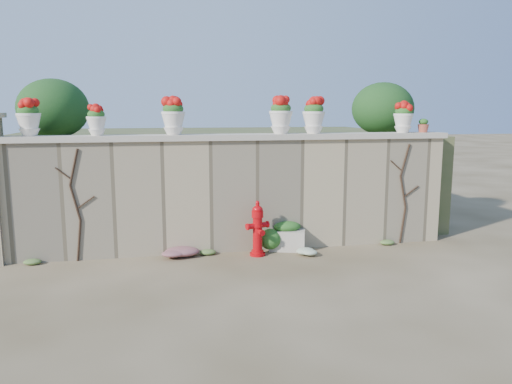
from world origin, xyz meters
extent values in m
plane|color=#4D3E26|center=(0.00, 0.00, 0.00)|extent=(80.00, 80.00, 0.00)
cube|color=tan|center=(0.00, 1.80, 1.00)|extent=(8.00, 0.40, 2.00)
cube|color=beige|center=(0.00, 1.80, 2.05)|extent=(8.10, 0.52, 0.10)
cube|color=#384C23|center=(0.00, 5.00, 1.00)|extent=(9.00, 6.00, 2.00)
ellipsoid|color=#143814|center=(-3.20, 3.00, 2.55)|extent=(1.30, 1.30, 1.10)
ellipsoid|color=#143814|center=(3.40, 3.00, 2.55)|extent=(1.30, 1.30, 1.10)
cylinder|color=black|center=(-2.66, 1.58, 0.35)|extent=(0.12, 0.04, 0.70)
cylinder|color=black|center=(-2.69, 1.58, 1.00)|extent=(0.17, 0.04, 0.61)
cylinder|color=black|center=(-2.67, 1.58, 1.60)|extent=(0.18, 0.04, 0.61)
cylinder|color=black|center=(-2.52, 1.58, 1.00)|extent=(0.30, 0.02, 0.22)
cylinder|color=black|center=(-2.85, 1.58, 1.50)|extent=(0.25, 0.02, 0.21)
cylinder|color=black|center=(3.24, 1.58, 0.35)|extent=(0.12, 0.04, 0.70)
cylinder|color=black|center=(3.22, 1.58, 1.00)|extent=(0.17, 0.04, 0.61)
cylinder|color=black|center=(3.23, 1.58, 1.60)|extent=(0.18, 0.04, 0.61)
cylinder|color=black|center=(3.38, 1.58, 1.00)|extent=(0.30, 0.02, 0.22)
cylinder|color=black|center=(3.05, 1.58, 1.50)|extent=(0.25, 0.02, 0.21)
cylinder|color=#B5060C|center=(0.35, 1.31, 0.02)|extent=(0.27, 0.27, 0.05)
cylinder|color=#B5060C|center=(0.35, 1.31, 0.39)|extent=(0.17, 0.17, 0.61)
cylinder|color=#B5060C|center=(0.35, 1.31, 0.54)|extent=(0.21, 0.21, 0.04)
cylinder|color=#B5060C|center=(0.35, 1.31, 0.74)|extent=(0.21, 0.21, 0.12)
ellipsoid|color=#B5060C|center=(0.35, 1.31, 0.84)|extent=(0.19, 0.19, 0.14)
cylinder|color=#B5060C|center=(0.35, 1.31, 0.92)|extent=(0.07, 0.07, 0.10)
cylinder|color=#B5060C|center=(0.23, 1.27, 0.54)|extent=(0.16, 0.14, 0.10)
cylinder|color=#B5060C|center=(0.48, 1.35, 0.54)|extent=(0.16, 0.14, 0.10)
cylinder|color=#B5060C|center=(0.39, 1.21, 0.44)|extent=(0.11, 0.12, 0.09)
cube|color=beige|center=(0.95, 1.55, 0.19)|extent=(0.72, 0.55, 0.37)
ellipsoid|color=#1E5119|center=(0.95, 1.55, 0.44)|extent=(0.56, 0.43, 0.19)
ellipsoid|color=#1E5119|center=(0.66, 1.54, 0.26)|extent=(0.55, 0.49, 0.52)
ellipsoid|color=#B1236A|center=(-1.06, 1.44, 0.11)|extent=(0.81, 0.54, 0.22)
ellipsoid|color=white|center=(1.19, 1.09, 0.09)|extent=(0.48, 0.38, 0.17)
ellipsoid|color=#1E5119|center=(-3.37, 1.80, 2.51)|extent=(0.33, 0.33, 0.20)
ellipsoid|color=red|center=(-3.37, 1.80, 2.60)|extent=(0.29, 0.29, 0.21)
ellipsoid|color=#1E5119|center=(-2.30, 1.80, 2.45)|extent=(0.28, 0.28, 0.17)
ellipsoid|color=red|center=(-2.30, 1.80, 2.52)|extent=(0.25, 0.25, 0.18)
ellipsoid|color=#1E5119|center=(-1.03, 1.80, 2.54)|extent=(0.35, 0.35, 0.21)
ellipsoid|color=red|center=(-1.03, 1.80, 2.63)|extent=(0.31, 0.31, 0.22)
ellipsoid|color=#1E5119|center=(0.88, 1.80, 2.55)|extent=(0.36, 0.36, 0.22)
ellipsoid|color=red|center=(0.88, 1.80, 2.65)|extent=(0.32, 0.32, 0.23)
ellipsoid|color=#1E5119|center=(1.49, 1.80, 2.54)|extent=(0.35, 0.35, 0.21)
ellipsoid|color=red|center=(1.49, 1.80, 2.63)|extent=(0.31, 0.31, 0.22)
ellipsoid|color=#1E5119|center=(3.26, 1.80, 2.50)|extent=(0.32, 0.32, 0.19)
ellipsoid|color=red|center=(3.26, 1.80, 2.58)|extent=(0.28, 0.28, 0.20)
ellipsoid|color=#1E5119|center=(3.68, 1.80, 2.29)|extent=(0.17, 0.17, 0.12)
camera|label=1|loc=(-1.31, -6.99, 2.53)|focal=35.00mm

